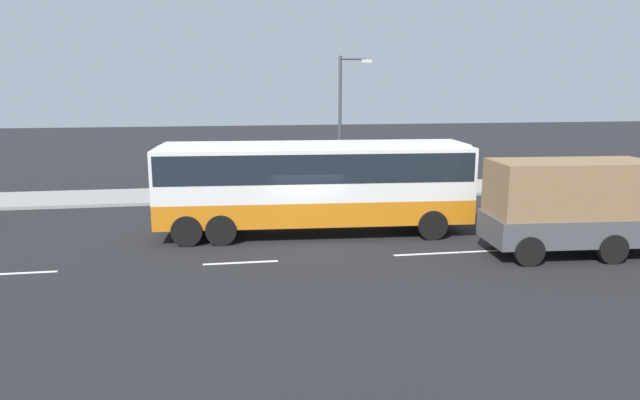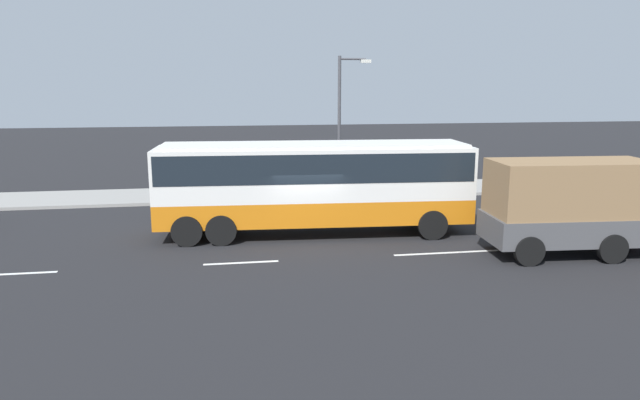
# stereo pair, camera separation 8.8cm
# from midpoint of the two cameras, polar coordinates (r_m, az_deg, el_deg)

# --- Properties ---
(ground_plane) EXTENTS (120.00, 120.00, 0.00)m
(ground_plane) POSITION_cam_midpoint_polar(r_m,az_deg,el_deg) (21.68, -1.52, -3.83)
(ground_plane) COLOR black
(sidewalk_curb) EXTENTS (80.00, 4.00, 0.15)m
(sidewalk_curb) POSITION_cam_midpoint_polar(r_m,az_deg,el_deg) (30.44, -3.85, 0.73)
(sidewalk_curb) COLOR gray
(sidewalk_curb) RESTS_ON ground_plane
(lane_centreline) EXTENTS (28.14, 0.16, 0.01)m
(lane_centreline) POSITION_cam_midpoint_polar(r_m,az_deg,el_deg) (19.09, -3.81, -5.96)
(lane_centreline) COLOR white
(lane_centreline) RESTS_ON ground_plane
(coach_bus) EXTENTS (11.85, 3.31, 3.49)m
(coach_bus) POSITION_cam_midpoint_polar(r_m,az_deg,el_deg) (21.91, -0.67, 2.13)
(coach_bus) COLOR orange
(coach_bus) RESTS_ON ground_plane
(cargo_truck) EXTENTS (7.89, 2.94, 3.18)m
(cargo_truck) POSITION_cam_midpoint_polar(r_m,az_deg,el_deg) (21.51, 25.14, -0.46)
(cargo_truck) COLOR red
(cargo_truck) RESTS_ON ground_plane
(pedestrian_near_curb) EXTENTS (0.32, 0.32, 1.64)m
(pedestrian_near_curb) POSITION_cam_midpoint_polar(r_m,az_deg,el_deg) (29.19, -11.05, 2.11)
(pedestrian_near_curb) COLOR #38334C
(pedestrian_near_curb) RESTS_ON sidewalk_curb
(street_lamp) EXTENTS (1.61, 0.24, 6.83)m
(street_lamp) POSITION_cam_midpoint_polar(r_m,az_deg,el_deg) (28.73, 2.13, 8.12)
(street_lamp) COLOR #47474C
(street_lamp) RESTS_ON sidewalk_curb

